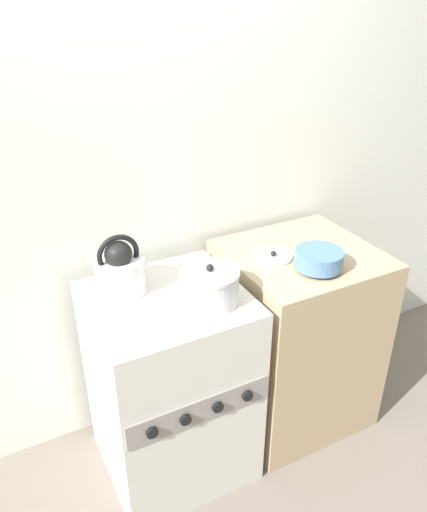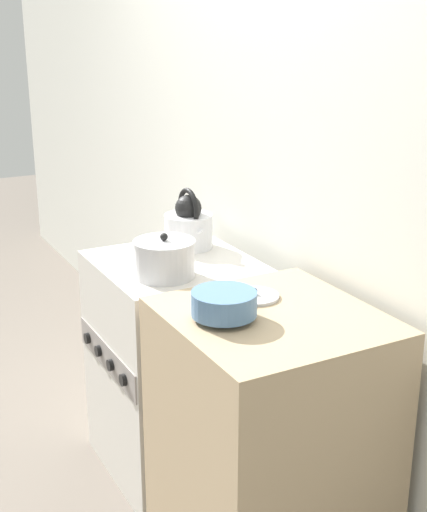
# 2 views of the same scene
# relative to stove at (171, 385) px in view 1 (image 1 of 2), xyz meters

# --- Properties ---
(ground_plane) EXTENTS (12.00, 12.00, 0.00)m
(ground_plane) POSITION_rel_stove_xyz_m (0.00, -0.28, -0.44)
(ground_plane) COLOR #70665B
(wall_back) EXTENTS (7.00, 0.06, 2.50)m
(wall_back) POSITION_rel_stove_xyz_m (0.00, 0.40, 0.81)
(wall_back) COLOR silver
(wall_back) RESTS_ON ground_plane
(stove) EXTENTS (0.60, 0.59, 0.88)m
(stove) POSITION_rel_stove_xyz_m (0.00, 0.00, 0.00)
(stove) COLOR beige
(stove) RESTS_ON ground_plane
(counter) EXTENTS (0.64, 0.61, 0.91)m
(counter) POSITION_rel_stove_xyz_m (0.66, 0.02, 0.01)
(counter) COLOR tan
(counter) RESTS_ON ground_plane
(kettle) EXTENTS (0.24, 0.19, 0.24)m
(kettle) POSITION_rel_stove_xyz_m (-0.13, 0.13, 0.53)
(kettle) COLOR silver
(kettle) RESTS_ON stove
(cooking_pot) EXTENTS (0.22, 0.22, 0.16)m
(cooking_pot) POSITION_rel_stove_xyz_m (0.14, -0.10, 0.51)
(cooking_pot) COLOR silver
(cooking_pot) RESTS_ON stove
(enamel_bowl) EXTENTS (0.20, 0.20, 0.09)m
(enamel_bowl) POSITION_rel_stove_xyz_m (0.62, -0.13, 0.51)
(enamel_bowl) COLOR #4C729E
(enamel_bowl) RESTS_ON counter
(loose_pot_lid) EXTENTS (0.16, 0.16, 0.03)m
(loose_pot_lid) POSITION_rel_stove_xyz_m (0.51, 0.04, 0.47)
(loose_pot_lid) COLOR silver
(loose_pot_lid) RESTS_ON counter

